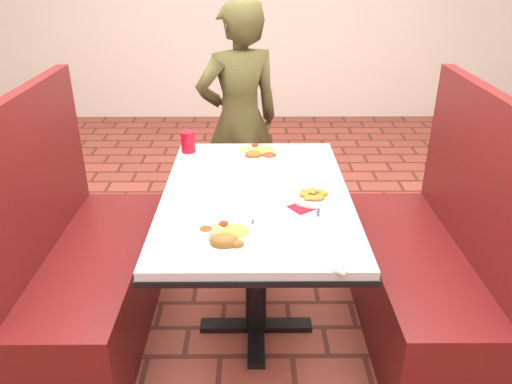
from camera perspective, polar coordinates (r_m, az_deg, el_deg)
dining_table at (r=2.19m, az=0.00°, el=-2.26°), size 0.81×1.21×0.75m
booth_bench_left at (r=2.49m, az=-18.91°, el=-8.78°), size 0.47×1.20×1.17m
booth_bench_right at (r=2.50m, az=18.85°, el=-8.66°), size 0.47×1.20×1.17m
diner_person at (r=3.12m, az=-1.93°, el=8.00°), size 0.63×0.53×1.47m
near_dinner_plate at (r=1.79m, az=-3.42°, el=-4.78°), size 0.24×0.24×0.07m
far_dinner_plate at (r=2.54m, az=0.32°, el=4.70°), size 0.25×0.25×0.06m
plantain_plate at (r=2.10m, az=6.55°, el=-0.51°), size 0.19×0.19×0.03m
maroon_napkin at (r=2.03m, az=5.25°, el=-1.80°), size 0.12×0.12×0.00m
spoon_utensil at (r=2.02m, az=7.17°, el=-1.93°), size 0.03×0.14×0.00m
red_tumbler at (r=2.60m, az=-7.78°, el=5.71°), size 0.07×0.07×0.11m
paper_napkin at (r=1.72m, az=8.00°, el=-7.37°), size 0.22×0.20×0.01m
knife_utensil at (r=1.85m, az=-0.88°, el=-4.36°), size 0.05×0.15×0.00m
fork_utensil at (r=1.77m, az=-2.85°, el=-5.77°), size 0.06×0.13×0.00m
lettuce_shreds at (r=2.21m, az=1.03°, el=0.71°), size 0.28×0.32×0.00m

